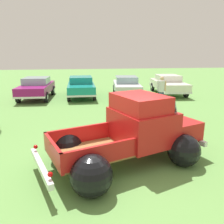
{
  "coord_description": "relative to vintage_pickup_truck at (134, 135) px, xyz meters",
  "views": [
    {
      "loc": [
        -1.19,
        -5.7,
        3.02
      ],
      "look_at": [
        0.0,
        1.89,
        1.01
      ],
      "focal_mm": 35.83,
      "sensor_mm": 36.0,
      "label": 1
    }
  ],
  "objects": [
    {
      "name": "ground_plane",
      "position": [
        -0.37,
        -0.13,
        -0.76
      ],
      "size": [
        80.0,
        80.0,
        0.0
      ],
      "primitive_type": "plane",
      "color": "#609347"
    },
    {
      "name": "show_car_1",
      "position": [
        -1.28,
        10.2,
        0.03
      ],
      "size": [
        1.9,
        4.43,
        1.43
      ],
      "rotation": [
        0.0,
        0.0,
        -1.58
      ],
      "color": "black",
      "rests_on": "ground"
    },
    {
      "name": "spectator_1",
      "position": [
        3.33,
        6.59,
        0.24
      ],
      "size": [
        0.53,
        0.44,
        1.74
      ],
      "rotation": [
        0.0,
        0.0,
        4.36
      ],
      "color": "navy",
      "rests_on": "ground"
    },
    {
      "name": "vintage_pickup_truck",
      "position": [
        0.0,
        0.0,
        0.0
      ],
      "size": [
        5.0,
        3.86,
        1.96
      ],
      "rotation": [
        0.0,
        0.0,
        0.34
      ],
      "color": "black",
      "rests_on": "ground"
    },
    {
      "name": "show_car_3",
      "position": [
        5.33,
        10.37,
        0.03
      ],
      "size": [
        2.33,
        4.81,
        1.43
      ],
      "rotation": [
        0.0,
        0.0,
        -1.67
      ],
      "color": "black",
      "rests_on": "ground"
    },
    {
      "name": "show_car_2",
      "position": [
        1.95,
        9.85,
        0.02
      ],
      "size": [
        2.31,
        4.45,
        1.43
      ],
      "rotation": [
        0.0,
        0.0,
        -1.7
      ],
      "color": "black",
      "rests_on": "ground"
    },
    {
      "name": "show_car_0",
      "position": [
        -4.33,
        10.11,
        0.03
      ],
      "size": [
        2.14,
        4.39,
        1.43
      ],
      "rotation": [
        0.0,
        0.0,
        -1.63
      ],
      "color": "black",
      "rests_on": "ground"
    }
  ]
}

